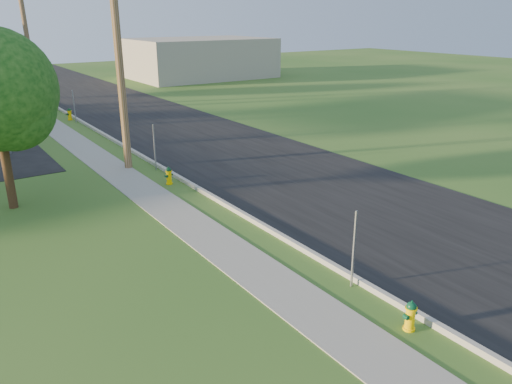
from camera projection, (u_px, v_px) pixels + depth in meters
road at (324, 190)px, 19.04m from camera, size 8.00×120.00×0.02m
curb at (235, 210)px, 16.90m from camera, size 0.15×120.00×0.15m
sidewalk at (189, 223)px, 15.99m from camera, size 1.50×120.00×0.03m
utility_pole_mid at (118, 50)px, 20.13m from camera, size 1.40×0.32×9.80m
utility_pole_far at (27, 38)px, 34.18m from camera, size 1.40×0.32×9.50m
sign_post_near at (354, 250)px, 11.94m from camera, size 0.05×0.04×2.00m
sign_post_mid at (155, 148)px, 21.13m from camera, size 0.05×0.04×2.00m
sign_post_far at (74, 106)px, 30.62m from camera, size 0.05×0.04×2.00m
distant_building at (200, 58)px, 52.78m from camera, size 14.00×10.00×4.00m
hydrant_near at (410, 316)px, 10.48m from camera, size 0.36×0.32×0.70m
hydrant_mid at (169, 176)px, 19.58m from camera, size 0.37×0.33×0.71m
hydrant_far at (70, 114)px, 31.55m from camera, size 0.40×0.36×0.78m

